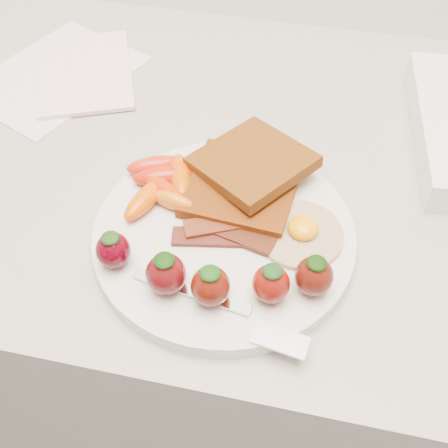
# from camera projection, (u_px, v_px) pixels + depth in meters

# --- Properties ---
(counter) EXTENTS (2.00, 0.60, 0.90)m
(counter) POSITION_uv_depth(u_px,v_px,m) (250.00, 337.00, 1.02)
(counter) COLOR gray
(counter) RESTS_ON ground
(plate) EXTENTS (0.27, 0.27, 0.02)m
(plate) POSITION_uv_depth(u_px,v_px,m) (224.00, 236.00, 0.58)
(plate) COLOR silver
(plate) RESTS_ON counter
(toast_lower) EXTENTS (0.12, 0.12, 0.01)m
(toast_lower) POSITION_uv_depth(u_px,v_px,m) (242.00, 187.00, 0.60)
(toast_lower) COLOR #4A1A06
(toast_lower) RESTS_ON plate
(toast_upper) EXTENTS (0.15, 0.15, 0.03)m
(toast_upper) POSITION_uv_depth(u_px,v_px,m) (252.00, 162.00, 0.61)
(toast_upper) COLOR #41250D
(toast_upper) RESTS_ON toast_lower
(fried_egg) EXTENTS (0.09, 0.09, 0.02)m
(fried_egg) POSITION_uv_depth(u_px,v_px,m) (301.00, 233.00, 0.57)
(fried_egg) COLOR beige
(fried_egg) RESTS_ON plate
(bacon_strips) EXTENTS (0.11, 0.07, 0.01)m
(bacon_strips) POSITION_uv_depth(u_px,v_px,m) (226.00, 231.00, 0.57)
(bacon_strips) COLOR #360A09
(bacon_strips) RESTS_ON plate
(baby_carrots) EXTENTS (0.09, 0.11, 0.02)m
(baby_carrots) POSITION_uv_depth(u_px,v_px,m) (163.00, 183.00, 0.60)
(baby_carrots) COLOR red
(baby_carrots) RESTS_ON plate
(strawberries) EXTENTS (0.23, 0.07, 0.05)m
(strawberries) POSITION_uv_depth(u_px,v_px,m) (216.00, 274.00, 0.51)
(strawberries) COLOR #49010C
(strawberries) RESTS_ON plate
(fork) EXTENTS (0.17, 0.06, 0.00)m
(fork) POSITION_uv_depth(u_px,v_px,m) (231.00, 313.00, 0.51)
(fork) COLOR white
(fork) RESTS_ON plate
(paper_sheet) EXTENTS (0.24, 0.27, 0.00)m
(paper_sheet) POSITION_uv_depth(u_px,v_px,m) (55.00, 75.00, 0.77)
(paper_sheet) COLOR silver
(paper_sheet) RESTS_ON counter
(notepad) EXTENTS (0.18, 0.21, 0.01)m
(notepad) POSITION_uv_depth(u_px,v_px,m) (85.00, 72.00, 0.77)
(notepad) COLOR #F7CAD4
(notepad) RESTS_ON paper_sheet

